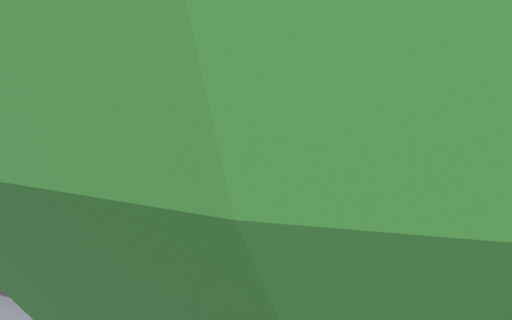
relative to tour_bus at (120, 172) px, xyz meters
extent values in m
plane|color=#424247|center=(-1.78, -4.16, -1.64)|extent=(80.00, 80.00, 0.00)
cube|color=#8C939E|center=(-0.01, 0.00, 0.21)|extent=(9.28, 3.21, 2.80)
cube|color=black|center=(-0.11, -1.26, 0.77)|extent=(7.64, 0.64, 1.01)
cube|color=black|center=(0.09, 1.27, 0.77)|extent=(7.64, 0.64, 1.01)
cube|color=#198C3F|center=(-0.11, -1.26, -0.35)|extent=(8.00, 0.66, 0.28)
cube|color=black|center=(-0.01, 0.00, -1.42)|extent=(8.54, 2.95, 0.45)
torus|color=black|center=(3.08, -1.38, -1.14)|extent=(1.02, 0.40, 1.00)
torus|color=black|center=(-3.28, -0.87, -1.14)|extent=(1.02, 0.40, 1.00)
cylinder|color=#473823|center=(-2.40, -2.84, -1.18)|extent=(0.14, 0.14, 0.76)
cube|color=black|center=(-2.39, -2.87, -1.59)|extent=(0.16, 0.28, 0.10)
cylinder|color=#473823|center=(-2.55, -2.87, -1.18)|extent=(0.14, 0.14, 0.76)
cube|color=black|center=(-2.54, -2.91, -1.59)|extent=(0.16, 0.28, 0.10)
cube|color=black|center=(-2.48, -2.85, -0.49)|extent=(0.44, 0.36, 0.63)
cylinder|color=black|center=(-2.24, -2.80, -0.47)|extent=(0.11, 0.11, 0.60)
sphere|color=tan|center=(-2.24, -2.80, -0.77)|extent=(0.11, 0.11, 0.09)
cylinder|color=black|center=(-2.71, -2.91, -0.47)|extent=(0.11, 0.11, 0.60)
sphere|color=tan|center=(-2.71, -2.91, -0.77)|extent=(0.11, 0.11, 0.09)
sphere|color=tan|center=(-2.48, -2.85, -0.04)|extent=(0.27, 0.27, 0.23)
cylinder|color=black|center=(-1.24, -3.07, -1.18)|extent=(0.15, 0.15, 0.76)
cube|color=black|center=(-1.25, -3.11, -1.59)|extent=(0.17, 0.28, 0.10)
cylinder|color=black|center=(-1.39, -3.03, -1.18)|extent=(0.15, 0.15, 0.76)
cube|color=black|center=(-1.41, -3.07, -1.59)|extent=(0.17, 0.28, 0.10)
cube|color=#D8F233|center=(-1.32, -3.05, -0.49)|extent=(0.44, 0.38, 0.63)
cube|color=silver|center=(-1.32, -3.05, -0.49)|extent=(0.46, 0.39, 0.06)
cylinder|color=#D8F233|center=(-1.09, -3.12, -0.47)|extent=(0.11, 0.11, 0.60)
sphere|color=tan|center=(-1.09, -3.12, -0.77)|extent=(0.11, 0.11, 0.09)
cylinder|color=#D8F233|center=(-1.55, -2.98, -0.47)|extent=(0.11, 0.11, 0.60)
sphere|color=tan|center=(-1.55, -2.98, -0.77)|extent=(0.11, 0.11, 0.09)
sphere|color=tan|center=(-1.32, -3.05, -0.04)|extent=(0.28, 0.28, 0.23)
cylinder|color=black|center=(-0.21, -2.94, -1.19)|extent=(0.15, 0.15, 0.74)
cube|color=black|center=(-0.22, -2.97, -1.59)|extent=(0.17, 0.28, 0.10)
cylinder|color=black|center=(-0.37, -2.89, -1.19)|extent=(0.15, 0.15, 0.74)
cube|color=black|center=(-0.38, -2.93, -1.59)|extent=(0.17, 0.28, 0.10)
cube|color=maroon|center=(-0.29, -2.91, -0.51)|extent=(0.44, 0.38, 0.62)
cylinder|color=maroon|center=(-0.06, -2.98, -0.50)|extent=(0.11, 0.11, 0.59)
sphere|color=tan|center=(-0.06, -2.98, -0.79)|extent=(0.11, 0.11, 0.09)
cylinder|color=maroon|center=(-0.52, -2.84, -0.50)|extent=(0.11, 0.11, 0.59)
sphere|color=tan|center=(-0.52, -2.84, -0.79)|extent=(0.11, 0.11, 0.09)
sphere|color=tan|center=(-0.29, -2.91, -0.07)|extent=(0.28, 0.28, 0.22)
cylinder|color=black|center=(0.75, -3.06, -1.17)|extent=(0.15, 0.15, 0.77)
cube|color=black|center=(0.74, -3.10, -1.59)|extent=(0.16, 0.28, 0.10)
cylinder|color=black|center=(0.59, -3.02, -1.17)|extent=(0.15, 0.15, 0.77)
cube|color=black|center=(0.58, -3.05, -1.59)|extent=(0.16, 0.28, 0.10)
cube|color=#3F594C|center=(0.67, -3.04, -0.47)|extent=(0.44, 0.37, 0.64)
cylinder|color=#3F594C|center=(0.90, -3.10, -0.46)|extent=(0.11, 0.11, 0.61)
sphere|color=tan|center=(0.90, -3.10, -0.76)|extent=(0.11, 0.11, 0.09)
cylinder|color=#3F594C|center=(0.44, -2.97, -0.46)|extent=(0.11, 0.11, 0.61)
sphere|color=tan|center=(0.44, -2.97, -0.76)|extent=(0.11, 0.11, 0.09)
sphere|color=tan|center=(0.67, -3.04, -0.02)|extent=(0.28, 0.28, 0.23)
cylinder|color=black|center=(1.93, -3.07, -1.18)|extent=(0.15, 0.15, 0.76)
cube|color=black|center=(1.92, -3.11, -1.59)|extent=(0.16, 0.28, 0.10)
cylinder|color=black|center=(1.78, -3.03, -1.18)|extent=(0.15, 0.15, 0.76)
cube|color=black|center=(1.77, -3.07, -1.59)|extent=(0.16, 0.28, 0.10)
cube|color=black|center=(1.86, -3.05, -0.48)|extent=(0.44, 0.37, 0.64)
cylinder|color=black|center=(2.09, -3.11, -0.46)|extent=(0.11, 0.11, 0.60)
sphere|color=tan|center=(2.09, -3.11, -0.76)|extent=(0.11, 0.11, 0.09)
cylinder|color=black|center=(1.62, -2.99, -0.46)|extent=(0.11, 0.11, 0.60)
sphere|color=tan|center=(1.62, -2.99, -0.76)|extent=(0.11, 0.11, 0.09)
sphere|color=tan|center=(1.86, -3.05, -0.03)|extent=(0.28, 0.28, 0.23)
torus|color=black|center=(-3.92, -2.50, -1.34)|extent=(0.61, 0.26, 0.60)
cylinder|color=silver|center=(-3.92, -2.50, -1.34)|extent=(0.14, 0.12, 0.12)
cylinder|color=silver|center=(-3.97, -2.51, -0.99)|extent=(0.32, 0.12, 0.67)
cube|color=#0C19B2|center=(-4.56, -2.64, -1.01)|extent=(0.88, 0.45, 0.36)
cylinder|color=black|center=(-4.02, -2.52, -0.69)|extent=(0.16, 0.57, 0.04)
torus|color=black|center=(1.27, -2.11, -1.34)|extent=(0.61, 0.22, 0.60)
cylinder|color=silver|center=(1.27, -2.11, -1.34)|extent=(0.13, 0.12, 0.12)
torus|color=black|center=(-0.16, -2.34, -1.34)|extent=(0.61, 0.22, 0.60)
cylinder|color=silver|center=(-0.16, -2.34, -1.34)|extent=(0.14, 0.14, 0.12)
cylinder|color=silver|center=(1.22, -2.12, -0.99)|extent=(0.32, 0.10, 0.67)
cube|color=white|center=(0.63, -2.22, -1.01)|extent=(0.87, 0.41, 0.36)
cube|color=black|center=(0.15, -2.29, -0.96)|extent=(0.55, 0.30, 0.20)
cylinder|color=silver|center=(0.25, -2.14, -1.22)|extent=(0.46, 0.15, 0.08)
cylinder|color=black|center=(1.17, -2.13, -0.69)|extent=(0.13, 0.58, 0.04)
torus|color=black|center=(3.84, -2.12, -1.34)|extent=(0.61, 0.23, 0.60)
cylinder|color=silver|center=(3.84, -2.12, -1.34)|extent=(0.13, 0.12, 0.12)
torus|color=black|center=(2.41, -2.36, -1.34)|extent=(0.61, 0.23, 0.60)
cylinder|color=silver|center=(2.41, -2.36, -1.34)|extent=(0.14, 0.14, 0.12)
cylinder|color=silver|center=(3.79, -2.13, -0.99)|extent=(0.32, 0.11, 0.67)
cube|color=orange|center=(3.20, -2.23, -1.01)|extent=(0.87, 0.41, 0.36)
cube|color=black|center=(2.73, -2.31, -0.96)|extent=(0.55, 0.30, 0.20)
cylinder|color=silver|center=(2.82, -2.15, -1.22)|extent=(0.46, 0.15, 0.08)
cylinder|color=black|center=(3.74, -2.14, -0.69)|extent=(0.13, 0.58, 0.04)
torus|color=black|center=(1.22, -7.51, -1.34)|extent=(0.61, 0.24, 0.60)
cylinder|color=silver|center=(1.22, -7.51, -1.34)|extent=(0.14, 0.12, 0.12)
torus|color=black|center=(2.65, -7.79, -1.34)|extent=(0.61, 0.24, 0.60)
cylinder|color=silver|center=(2.65, -7.79, -1.34)|extent=(0.14, 0.14, 0.12)
cylinder|color=silver|center=(1.27, -7.52, -0.99)|extent=(0.32, 0.12, 0.67)
cube|color=white|center=(1.86, -7.64, -1.01)|extent=(0.88, 0.44, 0.36)
cube|color=black|center=(2.33, -7.73, -0.96)|extent=(0.55, 0.32, 0.20)
cylinder|color=silver|center=(2.19, -7.85, -1.22)|extent=(0.46, 0.16, 0.08)
cylinder|color=black|center=(1.32, -7.53, -0.69)|extent=(0.15, 0.58, 0.04)
cube|color=black|center=(1.93, -7.65, -0.72)|extent=(0.61, 0.44, 0.51)
sphere|color=black|center=(1.54, -7.58, -0.54)|extent=(0.30, 0.30, 0.26)
cylinder|color=black|center=(1.68, -7.42, -0.72)|extent=(0.43, 0.17, 0.33)
cylinder|color=black|center=(2.14, -7.51, -1.04)|extent=(0.12, 0.12, 0.40)
cylinder|color=black|center=(1.62, -7.77, -0.72)|extent=(0.43, 0.17, 0.33)
cylinder|color=black|center=(2.07, -7.86, -1.04)|extent=(0.12, 0.12, 0.40)
cube|color=orange|center=(-0.41, -6.62, -1.63)|extent=(0.34, 0.34, 0.03)
cone|color=orange|center=(-0.41, -6.62, -1.31)|extent=(0.26, 0.26, 0.60)
cylinder|color=white|center=(-0.41, -6.62, -1.34)|extent=(0.19, 0.19, 0.07)
cube|color=white|center=(-2.78, -5.61, -1.64)|extent=(0.32, 4.64, 0.01)
cube|color=white|center=(-0.35, -5.61, -1.64)|extent=(0.30, 4.19, 0.01)
cube|color=white|center=(2.08, -5.61, -1.64)|extent=(0.30, 4.36, 0.01)
camera|label=1|loc=(-5.80, 7.58, 1.63)|focal=48.17mm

